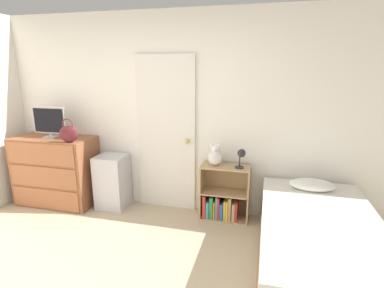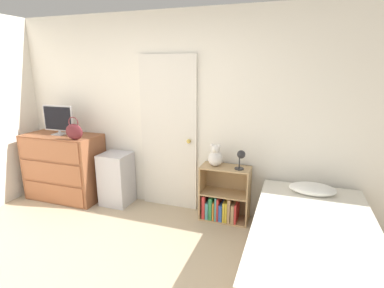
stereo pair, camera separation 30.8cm
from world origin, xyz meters
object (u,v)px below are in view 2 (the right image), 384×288
(bed, at_px, (312,252))
(teddy_bear, at_px, (215,156))
(storage_bin, at_px, (117,179))
(tv, at_px, (58,119))
(desk_lamp, at_px, (241,156))
(bookshelf, at_px, (223,201))
(handbag, at_px, (74,131))
(dresser, at_px, (64,167))

(bed, bearing_deg, teddy_bear, 143.20)
(teddy_bear, bearing_deg, bed, -36.80)
(teddy_bear, height_order, bed, teddy_bear)
(storage_bin, relative_size, teddy_bear, 2.63)
(tv, xyz_separation_m, teddy_bear, (2.24, 0.11, -0.35))
(tv, bearing_deg, desk_lamp, 1.54)
(bookshelf, xyz_separation_m, teddy_bear, (-0.11, 0.00, 0.57))
(teddy_bear, relative_size, desk_lamp, 1.16)
(storage_bin, height_order, teddy_bear, teddy_bear)
(tv, relative_size, desk_lamp, 2.05)
(handbag, height_order, desk_lamp, handbag)
(tv, height_order, teddy_bear, tv)
(dresser, xyz_separation_m, desk_lamp, (2.53, 0.08, 0.39))
(tv, bearing_deg, bed, -12.23)
(desk_lamp, distance_m, bed, 1.27)
(handbag, distance_m, teddy_bear, 1.86)
(desk_lamp, height_order, bed, desk_lamp)
(bed, bearing_deg, handbag, 169.58)
(bookshelf, height_order, desk_lamp, desk_lamp)
(dresser, xyz_separation_m, teddy_bear, (2.21, 0.12, 0.34))
(tv, relative_size, bookshelf, 0.70)
(handbag, height_order, bookshelf, handbag)
(desk_lamp, bearing_deg, dresser, -178.28)
(dresser, height_order, teddy_bear, teddy_bear)
(desk_lamp, bearing_deg, handbag, -173.20)
(tv, distance_m, handbag, 0.47)
(teddy_bear, bearing_deg, bookshelf, -1.74)
(tv, xyz_separation_m, bed, (3.36, -0.73, -0.89))
(handbag, relative_size, bed, 0.15)
(dresser, relative_size, teddy_bear, 3.92)
(dresser, xyz_separation_m, tv, (-0.02, 0.01, 0.69))
(dresser, relative_size, desk_lamp, 4.55)
(storage_bin, distance_m, bed, 2.64)
(handbag, bearing_deg, teddy_bear, 9.25)
(dresser, height_order, tv, tv)
(storage_bin, distance_m, bookshelf, 1.51)
(handbag, relative_size, teddy_bear, 1.10)
(dresser, distance_m, bed, 3.42)
(dresser, height_order, storage_bin, dresser)
(bookshelf, bearing_deg, teddy_bear, 178.26)
(storage_bin, bearing_deg, bookshelf, 1.42)
(dresser, distance_m, tv, 0.69)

